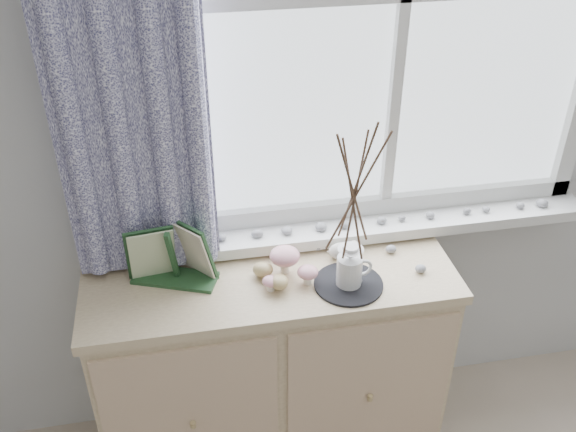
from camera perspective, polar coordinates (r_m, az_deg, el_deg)
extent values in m
cube|color=silver|center=(2.07, 1.22, 9.36)|extent=(4.00, 0.04, 2.60)
cube|color=silver|center=(2.28, 8.91, -0.68)|extent=(1.45, 0.16, 0.04)
cube|color=#0C0B3D|center=(1.79, -15.05, 17.15)|extent=(0.44, 0.06, 1.61)
cube|color=beige|center=(2.37, -1.45, -13.57)|extent=(1.17, 0.43, 0.81)
cube|color=beige|center=(2.08, -1.61, -5.55)|extent=(1.20, 0.45, 0.03)
cube|color=#C8A88A|center=(2.28, 7.09, -16.46)|extent=(0.55, 0.01, 0.75)
cylinder|color=white|center=(2.06, -0.29, -4.30)|extent=(0.03, 0.03, 0.06)
ellipsoid|color=maroon|center=(2.04, -0.29, -3.57)|extent=(0.10, 0.10, 0.05)
cylinder|color=white|center=(2.02, 1.75, -5.52)|extent=(0.03, 0.03, 0.04)
ellipsoid|color=maroon|center=(2.01, 1.77, -5.02)|extent=(0.07, 0.07, 0.04)
cylinder|color=white|center=(2.00, -1.56, -6.20)|extent=(0.02, 0.02, 0.03)
ellipsoid|color=maroon|center=(1.99, -1.57, -5.82)|extent=(0.05, 0.05, 0.03)
ellipsoid|color=tan|center=(2.00, -0.80, -5.87)|extent=(0.06, 0.05, 0.07)
ellipsoid|color=tan|center=(2.05, -2.25, -4.78)|extent=(0.06, 0.05, 0.07)
cylinder|color=black|center=(2.04, 5.39, -6.03)|extent=(0.22, 0.22, 0.01)
cylinder|color=silver|center=(2.00, 5.47, -4.86)|extent=(0.09, 0.09, 0.10)
cone|color=silver|center=(1.96, 5.57, -3.36)|extent=(0.08, 0.08, 0.04)
cylinder|color=silver|center=(1.95, 5.60, -2.94)|extent=(0.05, 0.05, 0.02)
torus|color=silver|center=(2.01, 6.71, -4.59)|extent=(0.06, 0.02, 0.06)
ellipsoid|color=#99999B|center=(2.04, 6.11, -5.74)|extent=(0.04, 0.03, 0.03)
ellipsoid|color=#99999B|center=(2.17, 5.97, -3.00)|extent=(0.04, 0.03, 0.03)
ellipsoid|color=#99999B|center=(2.12, 11.71, -4.62)|extent=(0.04, 0.03, 0.03)
ellipsoid|color=#99999B|center=(2.17, 2.64, -2.75)|extent=(0.04, 0.03, 0.03)
ellipsoid|color=#99999B|center=(2.19, 9.14, -2.94)|extent=(0.04, 0.03, 0.03)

